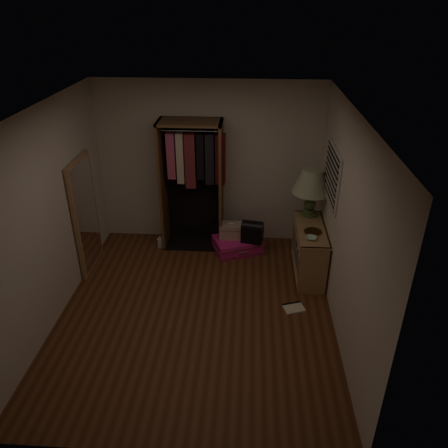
{
  "coord_description": "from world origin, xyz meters",
  "views": [
    {
      "loc": [
        0.64,
        -4.47,
        3.69
      ],
      "look_at": [
        0.3,
        0.95,
        0.8
      ],
      "focal_mm": 35.0,
      "sensor_mm": 36.0,
      "label": 1
    }
  ],
  "objects_px": {
    "pink_suitcase": "(237,245)",
    "table_lamp": "(312,182)",
    "open_wardrobe": "(194,174)",
    "console_bookshelf": "(309,248)",
    "floor_mirror": "(86,215)",
    "white_jug": "(161,242)",
    "train_case": "(231,230)",
    "black_bag": "(252,231)"
  },
  "relations": [
    {
      "from": "pink_suitcase",
      "to": "table_lamp",
      "type": "distance_m",
      "value": 1.58
    },
    {
      "from": "pink_suitcase",
      "to": "open_wardrobe",
      "type": "bearing_deg",
      "value": 141.03
    },
    {
      "from": "console_bookshelf",
      "to": "floor_mirror",
      "type": "bearing_deg",
      "value": -179.21
    },
    {
      "from": "open_wardrobe",
      "to": "table_lamp",
      "type": "distance_m",
      "value": 1.79
    },
    {
      "from": "table_lamp",
      "to": "white_jug",
      "type": "height_order",
      "value": "table_lamp"
    },
    {
      "from": "floor_mirror",
      "to": "pink_suitcase",
      "type": "distance_m",
      "value": 2.37
    },
    {
      "from": "console_bookshelf",
      "to": "table_lamp",
      "type": "height_order",
      "value": "table_lamp"
    },
    {
      "from": "pink_suitcase",
      "to": "train_case",
      "type": "xyz_separation_m",
      "value": [
        -0.11,
        0.04,
        0.23
      ]
    },
    {
      "from": "floor_mirror",
      "to": "black_bag",
      "type": "xyz_separation_m",
      "value": [
        2.41,
        0.49,
        -0.45
      ]
    },
    {
      "from": "pink_suitcase",
      "to": "train_case",
      "type": "bearing_deg",
      "value": 136.18
    },
    {
      "from": "train_case",
      "to": "black_bag",
      "type": "height_order",
      "value": "black_bag"
    },
    {
      "from": "black_bag",
      "to": "white_jug",
      "type": "height_order",
      "value": "black_bag"
    },
    {
      "from": "train_case",
      "to": "white_jug",
      "type": "bearing_deg",
      "value": -177.96
    },
    {
      "from": "console_bookshelf",
      "to": "table_lamp",
      "type": "bearing_deg",
      "value": 89.11
    },
    {
      "from": "console_bookshelf",
      "to": "white_jug",
      "type": "bearing_deg",
      "value": 166.5
    },
    {
      "from": "white_jug",
      "to": "train_case",
      "type": "bearing_deg",
      "value": -0.09
    },
    {
      "from": "floor_mirror",
      "to": "white_jug",
      "type": "bearing_deg",
      "value": 33.06
    },
    {
      "from": "open_wardrobe",
      "to": "black_bag",
      "type": "relative_size",
      "value": 5.67
    },
    {
      "from": "pink_suitcase",
      "to": "white_jug",
      "type": "distance_m",
      "value": 1.26
    },
    {
      "from": "pink_suitcase",
      "to": "white_jug",
      "type": "height_order",
      "value": "pink_suitcase"
    },
    {
      "from": "open_wardrobe",
      "to": "floor_mirror",
      "type": "bearing_deg",
      "value": -152.5
    },
    {
      "from": "table_lamp",
      "to": "white_jug",
      "type": "xyz_separation_m",
      "value": [
        -2.32,
        0.19,
        -1.2
      ]
    },
    {
      "from": "console_bookshelf",
      "to": "pink_suitcase",
      "type": "distance_m",
      "value": 1.21
    },
    {
      "from": "floor_mirror",
      "to": "train_case",
      "type": "height_order",
      "value": "floor_mirror"
    },
    {
      "from": "console_bookshelf",
      "to": "table_lamp",
      "type": "xyz_separation_m",
      "value": [
        0.01,
        0.37,
        0.88
      ]
    },
    {
      "from": "black_bag",
      "to": "table_lamp",
      "type": "height_order",
      "value": "table_lamp"
    },
    {
      "from": "open_wardrobe",
      "to": "white_jug",
      "type": "xyz_separation_m",
      "value": [
        -0.56,
        -0.17,
        -1.15
      ]
    },
    {
      "from": "train_case",
      "to": "console_bookshelf",
      "type": "bearing_deg",
      "value": -23.27
    },
    {
      "from": "train_case",
      "to": "pink_suitcase",
      "type": "bearing_deg",
      "value": -20.37
    },
    {
      "from": "table_lamp",
      "to": "open_wardrobe",
      "type": "bearing_deg",
      "value": 168.42
    },
    {
      "from": "black_bag",
      "to": "train_case",
      "type": "bearing_deg",
      "value": 174.15
    },
    {
      "from": "console_bookshelf",
      "to": "pink_suitcase",
      "type": "relative_size",
      "value": 1.29
    },
    {
      "from": "black_bag",
      "to": "open_wardrobe",
      "type": "bearing_deg",
      "value": 174.83
    },
    {
      "from": "console_bookshelf",
      "to": "train_case",
      "type": "distance_m",
      "value": 1.29
    },
    {
      "from": "open_wardrobe",
      "to": "pink_suitcase",
      "type": "bearing_deg",
      "value": -17.64
    },
    {
      "from": "pink_suitcase",
      "to": "table_lamp",
      "type": "bearing_deg",
      "value": -28.79
    },
    {
      "from": "black_bag",
      "to": "table_lamp",
      "type": "relative_size",
      "value": 0.51
    },
    {
      "from": "console_bookshelf",
      "to": "white_jug",
      "type": "relative_size",
      "value": 6.13
    },
    {
      "from": "table_lamp",
      "to": "black_bag",
      "type": "bearing_deg",
      "value": 174.86
    },
    {
      "from": "pink_suitcase",
      "to": "table_lamp",
      "type": "relative_size",
      "value": 1.22
    },
    {
      "from": "floor_mirror",
      "to": "pink_suitcase",
      "type": "height_order",
      "value": "floor_mirror"
    },
    {
      "from": "floor_mirror",
      "to": "open_wardrobe",
      "type": "bearing_deg",
      "value": 27.5
    }
  ]
}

